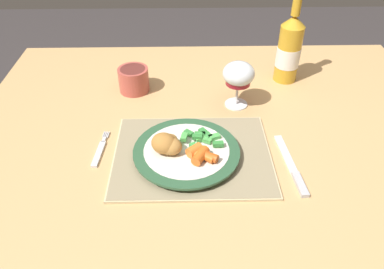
% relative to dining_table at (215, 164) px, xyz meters
% --- Properties ---
extents(dining_table, '(1.26, 1.06, 0.74)m').
position_rel_dining_table_xyz_m(dining_table, '(0.00, 0.00, 0.00)').
color(dining_table, tan).
rests_on(dining_table, ground).
extents(placemat, '(0.36, 0.29, 0.01)m').
position_rel_dining_table_xyz_m(placemat, '(-0.06, -0.06, 0.09)').
color(placemat, '#CCB789').
rests_on(placemat, dining_table).
extents(dinner_plate, '(0.24, 0.24, 0.02)m').
position_rel_dining_table_xyz_m(dinner_plate, '(-0.07, -0.07, 0.10)').
color(dinner_plate, silver).
rests_on(dinner_plate, placemat).
extents(breaded_croquettes, '(0.09, 0.08, 0.04)m').
position_rel_dining_table_xyz_m(breaded_croquettes, '(-0.12, -0.07, 0.13)').
color(breaded_croquettes, '#A87033').
rests_on(breaded_croquettes, dinner_plate).
extents(green_beans_pile, '(0.10, 0.09, 0.02)m').
position_rel_dining_table_xyz_m(green_beans_pile, '(-0.04, -0.04, 0.12)').
color(green_beans_pile, '#4CA84C').
rests_on(green_beans_pile, dinner_plate).
extents(glazed_carrots, '(0.07, 0.06, 0.02)m').
position_rel_dining_table_xyz_m(glazed_carrots, '(-0.04, -0.10, 0.12)').
color(glazed_carrots, orange).
rests_on(glazed_carrots, dinner_plate).
extents(fork, '(0.02, 0.13, 0.01)m').
position_rel_dining_table_xyz_m(fork, '(-0.28, -0.04, 0.09)').
color(fork, silver).
rests_on(fork, dining_table).
extents(table_knife, '(0.03, 0.20, 0.01)m').
position_rel_dining_table_xyz_m(table_knife, '(0.16, -0.11, 0.09)').
color(table_knife, silver).
rests_on(table_knife, dining_table).
extents(wine_glass, '(0.09, 0.09, 0.13)m').
position_rel_dining_table_xyz_m(wine_glass, '(0.07, 0.15, 0.17)').
color(wine_glass, silver).
rests_on(wine_glass, dining_table).
extents(bottle, '(0.07, 0.07, 0.28)m').
position_rel_dining_table_xyz_m(bottle, '(0.23, 0.29, 0.18)').
color(bottle, gold).
rests_on(bottle, dining_table).
extents(drinking_cup, '(0.09, 0.09, 0.07)m').
position_rel_dining_table_xyz_m(drinking_cup, '(-0.22, 0.24, 0.12)').
color(drinking_cup, '#B24C42').
rests_on(drinking_cup, dining_table).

